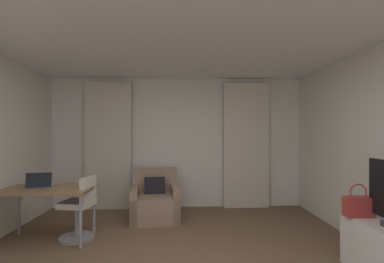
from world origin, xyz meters
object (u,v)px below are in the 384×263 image
laptop (40,184)px  handbag_primary (358,206)px  desk (48,193)px  armchair (155,203)px  desk_chair (80,211)px

laptop → handbag_primary: 4.06m
desk → handbag_primary: (3.83, -0.92, 0.02)m
armchair → handbag_primary: bearing=-37.0°
desk_chair → armchair: bearing=41.9°
desk_chair → laptop: bearing=-177.9°
desk_chair → handbag_primary: (3.41, -0.96, 0.30)m
desk_chair → laptop: (-0.54, -0.02, 0.39)m
armchair → desk_chair: desk_chair is taller
armchair → handbag_primary: handbag_primary is taller
armchair → desk_chair: (-0.98, -0.88, 0.11)m
desk → handbag_primary: 3.94m
desk → armchair: bearing=33.2°
desk → desk_chair: 0.51m
armchair → desk_chair: size_ratio=1.02×
desk → desk_chair: desk_chair is taller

